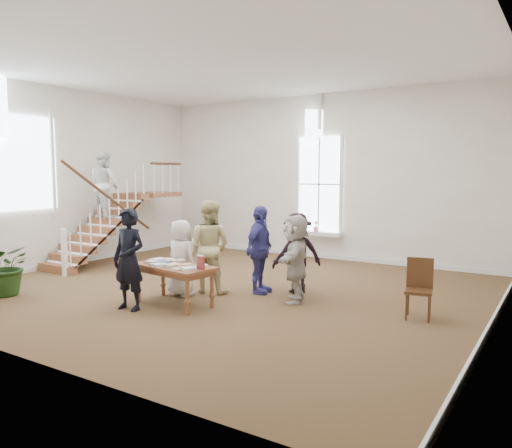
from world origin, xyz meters
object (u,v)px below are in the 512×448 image
Objects in this scene: library_table at (173,269)px; woman_cluster_c at (295,258)px; side_chair at (419,285)px; police_officer at (129,259)px; person_yellow at (209,246)px; floor_plant at (5,265)px; woman_cluster_a at (260,250)px; elderly_woman at (181,258)px; woman_cluster_b at (297,253)px.

woman_cluster_c is at bearing 46.14° from library_table.
police_officer is at bearing -164.09° from side_chair.
side_chair is at bearing 29.70° from library_table.
person_yellow is 1.81m from woman_cluster_c.
woman_cluster_a is at bearing 35.03° from floor_plant.
side_chair is (3.95, 1.56, -0.10)m from library_table.
police_officer is (-0.44, -0.64, 0.24)m from library_table.
woman_cluster_a is at bearing 169.07° from side_chair.
police_officer is 1.20× the size of elderly_woman.
elderly_woman is 2.23m from woman_cluster_c.
woman_cluster_a is 1.45× the size of floor_plant.
woman_cluster_b is 5.67m from floor_plant.
library_table is 1.04× the size of woman_cluster_b.
person_yellow is 1.13× the size of woman_cluster_c.
woman_cluster_a is 3.11m from side_chair.
person_yellow is 1.06× the size of woman_cluster_a.
side_chair is at bearing 175.76° from person_yellow.
floor_plant is (-3.14, -2.36, -0.32)m from person_yellow.
person_yellow reaches higher than side_chair.
police_officer reaches higher than woman_cluster_b.
person_yellow is at bearing -104.79° from woman_cluster_c.
floor_plant is at bearing -13.98° from woman_cluster_b.
woman_cluster_c is at bearing -109.74° from woman_cluster_a.
elderly_woman is 1.23× the size of floor_plant.
library_table is at bearing 128.03° from elderly_woman.
floor_plant is (-2.74, -0.61, -0.29)m from police_officer.
floor_plant is at bearing 26.19° from person_yellow.
woman_cluster_a is 1.07× the size of woman_cluster_c.
woman_cluster_c reaches higher than woman_cluster_b.
woman_cluster_b is (0.60, 0.45, -0.07)m from woman_cluster_a.
woman_cluster_c is (0.30, -0.65, 0.02)m from woman_cluster_b.
police_officer is 1.80m from person_yellow.
woman_cluster_b is at bearing -132.85° from elderly_woman.
person_yellow is at bearing 73.66° from police_officer.
police_officer reaches higher than woman_cluster_c.
library_table is at bearing 5.05° from woman_cluster_b.
side_chair is at bearing 71.84° from woman_cluster_c.
elderly_woman is 2.28m from woman_cluster_b.
side_chair is at bearing 120.35° from woman_cluster_b.
woman_cluster_b is at bearing -178.38° from woman_cluster_c.
person_yellow is (-0.04, 1.11, 0.27)m from library_table.
elderly_woman is at bearing 81.96° from police_officer.
person_yellow is 1.00m from woman_cluster_a.
side_chair is at bearing -97.36° from woman_cluster_a.
police_officer is 4.92m from side_chair.
library_table is 0.93× the size of police_officer.
woman_cluster_b is at bearing 35.27° from floor_plant.
library_table is 0.70m from elderly_woman.
woman_cluster_c reaches higher than elderly_woman.
elderly_woman is 1.50× the size of side_chair.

